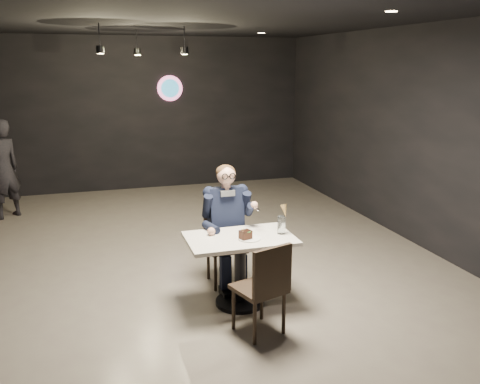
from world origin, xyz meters
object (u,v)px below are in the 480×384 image
object	(u,v)px
main_table	(240,271)
sundae_glass	(281,225)
seated_man	(226,224)
passerby	(3,169)
chair_far	(226,246)
chair_near	(259,287)

from	to	relation	value
main_table	sundae_glass	size ratio (longest dim) A/B	5.81
main_table	seated_man	distance (m)	0.65
seated_man	passerby	bearing A→B (deg)	127.93
chair_far	sundae_glass	bearing A→B (deg)	-52.29
seated_man	sundae_glass	xyz separation A→B (m)	(0.45, -0.58, 0.12)
chair_far	seated_man	size ratio (longest dim) A/B	0.64
sundae_glass	passerby	bearing A→B (deg)	127.90
chair_near	passerby	bearing A→B (deg)	102.40
sundae_glass	passerby	distance (m)	5.25
chair_near	passerby	distance (m)	5.48
main_table	chair_near	bearing A→B (deg)	-90.00
chair_near	main_table	bearing A→B (deg)	71.88
chair_near	passerby	world-z (taller)	passerby
passerby	chair_far	bearing A→B (deg)	88.62
sundae_glass	seated_man	bearing A→B (deg)	127.71
main_table	passerby	bearing A→B (deg)	124.03
chair_far	chair_near	size ratio (longest dim) A/B	1.00
main_table	passerby	size ratio (longest dim) A/B	0.68
chair_far	passerby	size ratio (longest dim) A/B	0.57
seated_man	chair_near	bearing A→B (deg)	-90.00
seated_man	passerby	xyz separation A→B (m)	(-2.78, 3.57, 0.09)
main_table	seated_man	xyz separation A→B (m)	(-0.00, 0.55, 0.34)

